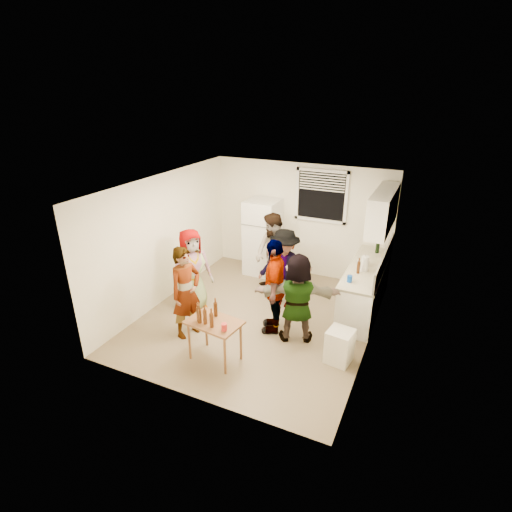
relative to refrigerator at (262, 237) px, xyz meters
The scene contains 23 objects.
room 2.20m from the refrigerator, 68.25° to the right, with size 4.00×4.50×2.50m, color white, non-canonical shape.
window 1.60m from the refrigerator, 15.38° to the left, with size 1.12×0.10×1.06m, color white, non-canonical shape.
refrigerator is the anchor object (origin of this frame).
counter_lower 2.59m from the refrigerator, 16.59° to the right, with size 0.60×2.20×0.86m, color white.
countertop 2.56m from the refrigerator, 16.59° to the right, with size 0.64×2.22×0.04m, color beige.
backsplash 2.84m from the refrigerator, 14.94° to the right, with size 0.03×2.20×0.36m, color #ADA89F.
upper_cabinets 2.85m from the refrigerator, 11.61° to the right, with size 0.34×1.60×0.70m, color white.
kettle 2.50m from the refrigerator, 16.53° to the right, with size 0.21×0.18×0.18m, color silver, non-canonical shape.
paper_towel 2.61m from the refrigerator, 21.32° to the right, with size 0.13×0.13×0.28m, color white.
wine_bottle 2.50m from the refrigerator, ahead, with size 0.08×0.08×0.30m, color black.
beer_bottle_counter 2.59m from the refrigerator, 24.92° to the right, with size 0.06×0.06×0.22m, color #47230C.
blue_cup 2.74m from the refrigerator, 33.20° to the right, with size 0.09×0.09×0.12m, color #0B43B4.
picture_frame 2.70m from the refrigerator, ahead, with size 0.02×0.17×0.14m, color gold.
trash_bin 3.53m from the refrigerator, 45.91° to the right, with size 0.37×0.37×0.55m, color silver.
serving_table 3.43m from the refrigerator, 78.73° to the right, with size 0.81×0.54×0.69m, color brown, non-canonical shape.
beer_bottle_table 3.38m from the refrigerator, 82.47° to the right, with size 0.06×0.06×0.22m, color #47230C.
red_cup 3.53m from the refrigerator, 75.10° to the right, with size 0.09×0.09×0.11m, color red.
guest_grey 2.30m from the refrigerator, 104.17° to the right, with size 0.79×1.61×0.51m, color gray.
guest_stripe 2.97m from the refrigerator, 92.60° to the right, with size 0.59×1.61×0.39m, color #141933.
guest_back_left 1.34m from the refrigerator, 54.42° to the right, with size 0.82×1.69×0.64m, color brown.
guest_back_right 1.81m from the refrigerator, 51.05° to the right, with size 1.02×1.57×0.58m, color #404045.
guest_black 2.53m from the refrigerator, 61.12° to the right, with size 0.99×1.69×0.41m, color black.
guest_orange 2.85m from the refrigerator, 53.82° to the right, with size 1.44×1.55×0.46m, color #E99E5E.
Camera 1 is at (2.65, -5.81, 3.97)m, focal length 28.00 mm.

